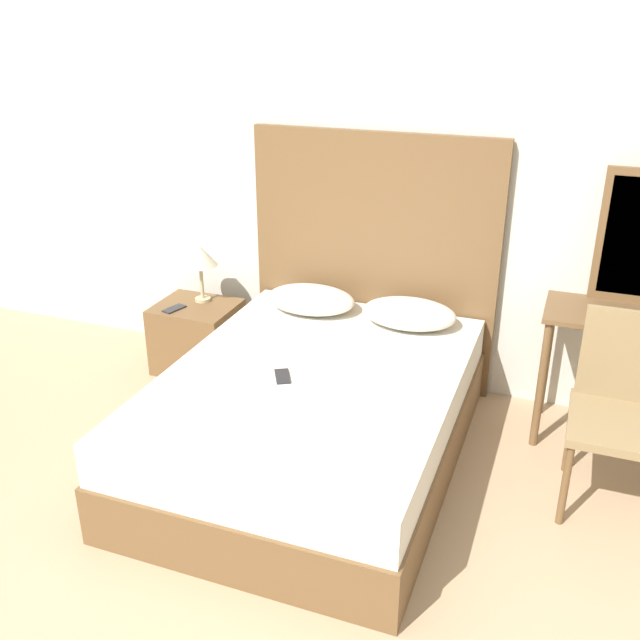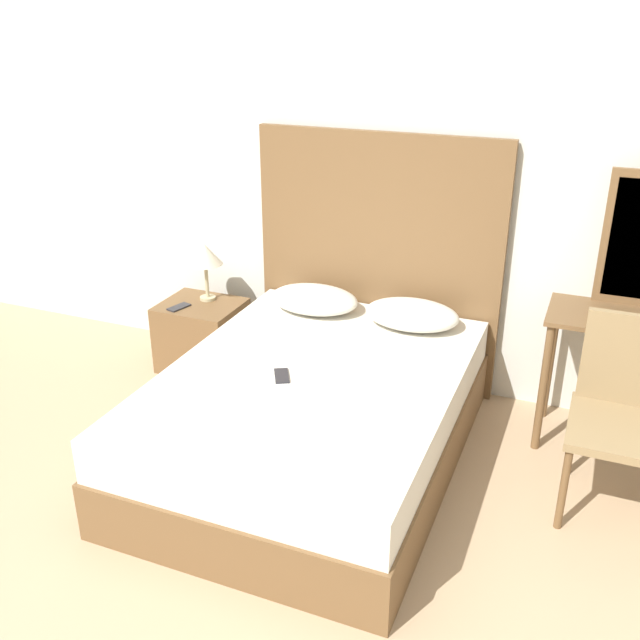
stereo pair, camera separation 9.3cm
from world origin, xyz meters
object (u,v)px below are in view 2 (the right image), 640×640
at_px(phone_on_bed, 282,376).
at_px(vanity_desk, 638,346).
at_px(nightstand, 202,335).
at_px(table_lamp, 205,256).
at_px(phone_on_nightstand, 179,307).
at_px(bed, 313,417).
at_px(chair, 628,406).

xyz_separation_m(phone_on_bed, vanity_desk, (1.64, 0.84, 0.09)).
bearing_deg(nightstand, table_lamp, 84.70).
height_order(phone_on_bed, phone_on_nightstand, phone_on_bed).
bearing_deg(table_lamp, nightstand, -95.30).
distance_m(nightstand, phone_on_nightstand, 0.27).
bearing_deg(bed, phone_on_bed, -141.13).
height_order(phone_on_nightstand, chair, chair).
bearing_deg(phone_on_bed, phone_on_nightstand, 146.36).
relative_size(bed, phone_on_nightstand, 12.11).
relative_size(table_lamp, chair, 0.41).
height_order(nightstand, phone_on_nightstand, phone_on_nightstand).
bearing_deg(phone_on_bed, bed, 38.87).
bearing_deg(chair, table_lamp, 167.78).
distance_m(phone_on_nightstand, vanity_desk, 2.70).
relative_size(nightstand, phone_on_nightstand, 3.12).
bearing_deg(vanity_desk, chair, -93.21).
relative_size(bed, phone_on_bed, 11.97).
bearing_deg(table_lamp, chair, -12.22).
distance_m(bed, phone_on_nightstand, 1.35).
height_order(phone_on_bed, nightstand, phone_on_bed).
distance_m(table_lamp, phone_on_nightstand, 0.37).
relative_size(phone_on_bed, phone_on_nightstand, 1.01).
height_order(phone_on_bed, vanity_desk, vanity_desk).
xyz_separation_m(nightstand, table_lamp, (0.01, 0.09, 0.53)).
relative_size(phone_on_bed, table_lamp, 0.43).
xyz_separation_m(nightstand, vanity_desk, (2.61, 0.03, 0.39)).
bearing_deg(nightstand, vanity_desk, 0.61).
distance_m(phone_on_bed, phone_on_nightstand, 1.28).
bearing_deg(bed, table_lamp, 143.66).
bearing_deg(table_lamp, phone_on_nightstand, -116.47).
distance_m(vanity_desk, chair, 0.51).
xyz_separation_m(phone_on_bed, table_lamp, (-0.96, 0.90, 0.23)).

